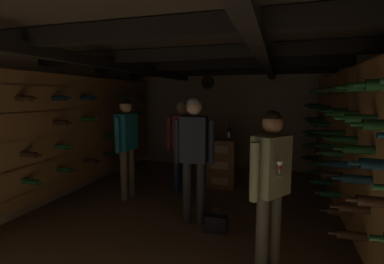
% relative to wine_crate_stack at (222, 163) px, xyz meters
% --- Properties ---
extents(ground_plane, '(8.40, 8.40, 0.00)m').
position_rel_wine_crate_stack_xyz_m(ground_plane, '(-0.20, -1.63, -0.45)').
color(ground_plane, '#8C7051').
extents(room_shell, '(4.72, 6.52, 2.41)m').
position_rel_wine_crate_stack_xyz_m(room_shell, '(-0.20, -1.36, 0.97)').
color(room_shell, tan).
rests_on(room_shell, ground_plane).
extents(wine_crate_stack, '(0.52, 0.35, 0.90)m').
position_rel_wine_crate_stack_xyz_m(wine_crate_stack, '(0.00, 0.00, 0.00)').
color(wine_crate_stack, olive).
rests_on(wine_crate_stack, ground_plane).
extents(display_bottle, '(0.08, 0.08, 0.35)m').
position_rel_wine_crate_stack_xyz_m(display_bottle, '(0.13, 0.04, 0.59)').
color(display_bottle, '#0F2838').
rests_on(display_bottle, wine_crate_stack).
extents(person_host_center, '(0.54, 0.25, 1.70)m').
position_rel_wine_crate_stack_xyz_m(person_host_center, '(-0.05, -1.67, 0.58)').
color(person_host_center, '#2D2D33').
rests_on(person_host_center, ground_plane).
extents(person_guest_rear_center, '(0.51, 0.41, 1.62)m').
position_rel_wine_crate_stack_xyz_m(person_guest_rear_center, '(-0.60, -0.55, 0.53)').
color(person_guest_rear_center, '#232D4C').
rests_on(person_guest_rear_center, ground_plane).
extents(person_guest_mid_right, '(0.38, 0.46, 1.59)m').
position_rel_wine_crate_stack_xyz_m(person_guest_mid_right, '(0.96, -2.52, 0.50)').
color(person_guest_mid_right, '#4C473D').
rests_on(person_guest_mid_right, ground_plane).
extents(person_guest_far_left, '(0.33, 0.54, 1.67)m').
position_rel_wine_crate_stack_xyz_m(person_guest_far_left, '(-1.39, -1.09, 0.56)').
color(person_guest_far_left, brown).
rests_on(person_guest_far_left, ground_plane).
extents(handbag, '(0.28, 0.12, 0.35)m').
position_rel_wine_crate_stack_xyz_m(handbag, '(0.30, -1.86, -0.33)').
color(handbag, black).
rests_on(handbag, ground_plane).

